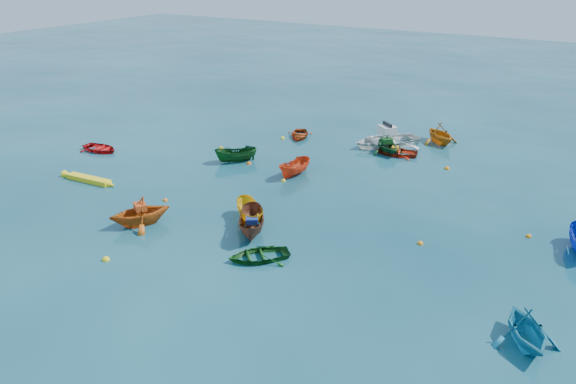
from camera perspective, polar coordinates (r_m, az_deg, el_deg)
The scene contains 28 objects.
ground at distance 28.69m, azimuth -5.23°, elevation -4.10°, with size 160.00×160.00×0.00m, color #093342.
sampan_brown_mid at distance 28.51m, azimuth -3.64°, elevation -4.23°, with size 1.26×3.35×1.29m, color brown.
dinghy_orange_w at distance 30.39m, azimuth -14.69°, elevation -3.18°, with size 2.68×3.11×1.64m, color #CD5813.
sampan_yellow_mid at distance 29.75m, azimuth -3.85°, elevation -3.01°, with size 1.15×3.06×1.18m, color yellow.
dinghy_green_e at distance 26.25m, azimuth -3.00°, elevation -6.80°, with size 2.05×2.86×0.59m, color #114A15.
dinghy_cyan_se at distance 22.82m, azimuth 22.84°, elevation -14.01°, with size 2.45×2.84×1.50m, color teal.
dinghy_red_nw at distance 42.42m, azimuth -18.51°, elevation 3.98°, with size 2.08×2.91×0.60m, color #BA0F10.
sampan_orange_n at distance 35.80m, azimuth 0.69°, elevation 1.72°, with size 1.09×2.88×1.11m, color red.
dinghy_green_n at distance 40.39m, azimuth 9.98°, elevation 3.91°, with size 2.31×2.68×1.41m, color #0F441A.
dinghy_red_ne at distance 40.19m, azimuth 10.92°, elevation 3.74°, with size 2.10×2.94×0.61m, color #B8290F.
dinghy_red_far at distance 43.37m, azimuth 1.17°, elevation 5.61°, with size 1.97×2.76×0.57m, color #A8360E.
dinghy_orange_far at distance 43.47m, azimuth 15.09°, elevation 4.84°, with size 2.68×3.10×1.63m, color orange.
sampan_green_far at distance 38.29m, azimuth -5.28°, elevation 3.09°, with size 1.09×2.89×1.12m, color #104516.
kayak_yellow at distance 36.93m, azimuth -19.55°, elevation 1.01°, with size 0.58×3.91×0.39m, color yellow, non-canonical shape.
motorboat_white at distance 42.00m, azimuth 9.92°, elevation 4.67°, with size 3.62×5.07×1.65m, color silver.
tarp_blue_a at distance 28.02m, azimuth -3.69°, elevation -2.94°, with size 0.59×0.45×0.28m, color navy.
tarp_orange_a at distance 29.98m, azimuth -14.79°, elevation -1.45°, with size 0.73×0.55×0.35m, color #D04715.
tarp_green_b at distance 40.20m, azimuth 10.00°, elevation 5.14°, with size 0.72×0.54×0.35m, color #104116.
tarp_orange_b at distance 40.05m, azimuth 10.82°, elevation 4.36°, with size 0.60×0.45×0.29m, color orange.
buoy_or_a at distance 32.88m, azimuth -12.35°, elevation -0.87°, with size 0.29×0.29×0.29m, color orange.
buoy_ye_a at distance 27.45m, azimuth -18.01°, elevation -6.60°, with size 0.37×0.37×0.37m, color yellow.
buoy_or_b at distance 28.24m, azimuth 13.28°, elevation -5.15°, with size 0.30×0.30×0.30m, color orange.
buoy_ye_b at distance 41.00m, azimuth -6.83°, elevation 4.40°, with size 0.35×0.35×0.35m, color gold.
buoy_or_c at distance 37.80m, azimuth -4.00°, elevation 2.86°, with size 0.33×0.33×0.33m, color orange.
buoy_ye_c at distance 34.87m, azimuth -0.47°, elevation 1.12°, with size 0.30×0.30×0.30m, color yellow.
buoy_or_d at distance 30.61m, azimuth 23.25°, elevation -4.20°, with size 0.29×0.29×0.29m, color orange.
buoy_ye_d at distance 42.97m, azimuth -0.55°, elevation 5.44°, with size 0.34×0.34×0.34m, color yellow.
buoy_or_e at distance 38.29m, azimuth 15.83°, elevation 2.27°, with size 0.36×0.36×0.36m, color orange.
Camera 1 is at (15.47, -20.28, 13.12)m, focal length 35.00 mm.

